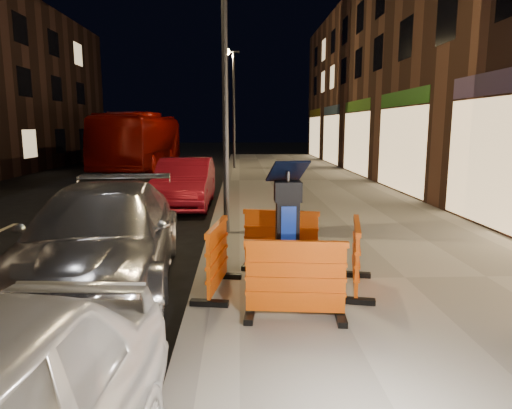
{
  "coord_description": "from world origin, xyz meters",
  "views": [
    {
      "loc": [
        0.53,
        -6.45,
        2.39
      ],
      "look_at": [
        0.8,
        1.0,
        1.1
      ],
      "focal_mm": 32.0,
      "sensor_mm": 36.0,
      "label": 1
    }
  ],
  "objects_px": {
    "parking_kiosk": "(287,230)",
    "car_red": "(186,206)",
    "barrier_front": "(295,280)",
    "barrier_kerbside": "(217,258)",
    "barrier_bldgside": "(356,256)",
    "barrier_back": "(281,240)",
    "car_silver": "(105,286)",
    "bus_doubledecker": "(143,168)"
  },
  "relations": [
    {
      "from": "parking_kiosk",
      "to": "barrier_front",
      "type": "height_order",
      "value": "parking_kiosk"
    },
    {
      "from": "barrier_kerbside",
      "to": "car_silver",
      "type": "xyz_separation_m",
      "value": [
        -1.75,
        0.68,
        -0.62
      ]
    },
    {
      "from": "barrier_front",
      "to": "bus_doubledecker",
      "type": "height_order",
      "value": "bus_doubledecker"
    },
    {
      "from": "barrier_back",
      "to": "barrier_bldgside",
      "type": "distance_m",
      "value": 1.34
    },
    {
      "from": "bus_doubledecker",
      "to": "barrier_bldgside",
      "type": "bearing_deg",
      "value": -69.12
    },
    {
      "from": "barrier_front",
      "to": "barrier_bldgside",
      "type": "distance_m",
      "value": 1.34
    },
    {
      "from": "barrier_bldgside",
      "to": "car_red",
      "type": "xyz_separation_m",
      "value": [
        -3.22,
        7.54,
        -0.62
      ]
    },
    {
      "from": "barrier_back",
      "to": "barrier_bldgside",
      "type": "height_order",
      "value": "same"
    },
    {
      "from": "barrier_kerbside",
      "to": "barrier_back",
      "type": "bearing_deg",
      "value": -36.15
    },
    {
      "from": "barrier_back",
      "to": "barrier_bldgside",
      "type": "xyz_separation_m",
      "value": [
        0.95,
        -0.95,
        0.0
      ]
    },
    {
      "from": "barrier_bldgside",
      "to": "bus_doubledecker",
      "type": "distance_m",
      "value": 21.26
    },
    {
      "from": "barrier_front",
      "to": "barrier_bldgside",
      "type": "xyz_separation_m",
      "value": [
        0.95,
        0.95,
        0.0
      ]
    },
    {
      "from": "barrier_back",
      "to": "car_red",
      "type": "height_order",
      "value": "barrier_back"
    },
    {
      "from": "car_silver",
      "to": "car_red",
      "type": "height_order",
      "value": "car_silver"
    },
    {
      "from": "barrier_back",
      "to": "barrier_kerbside",
      "type": "xyz_separation_m",
      "value": [
        -0.95,
        -0.95,
        0.0
      ]
    },
    {
      "from": "barrier_front",
      "to": "bus_doubledecker",
      "type": "relative_size",
      "value": 0.11
    },
    {
      "from": "parking_kiosk",
      "to": "car_red",
      "type": "distance_m",
      "value": 7.94
    },
    {
      "from": "parking_kiosk",
      "to": "car_red",
      "type": "height_order",
      "value": "parking_kiosk"
    },
    {
      "from": "parking_kiosk",
      "to": "bus_doubledecker",
      "type": "xyz_separation_m",
      "value": [
        -6.15,
        20.03,
        -0.99
      ]
    },
    {
      "from": "barrier_front",
      "to": "barrier_bldgside",
      "type": "height_order",
      "value": "same"
    },
    {
      "from": "car_red",
      "to": "bus_doubledecker",
      "type": "xyz_separation_m",
      "value": [
        -3.88,
        12.49,
        0.0
      ]
    },
    {
      "from": "car_red",
      "to": "bus_doubledecker",
      "type": "relative_size",
      "value": 0.39
    },
    {
      "from": "barrier_front",
      "to": "car_silver",
      "type": "bearing_deg",
      "value": 154.7
    },
    {
      "from": "car_silver",
      "to": "bus_doubledecker",
      "type": "relative_size",
      "value": 0.47
    },
    {
      "from": "barrier_back",
      "to": "car_red",
      "type": "bearing_deg",
      "value": 122.84
    },
    {
      "from": "car_silver",
      "to": "car_red",
      "type": "xyz_separation_m",
      "value": [
        0.43,
        6.86,
        0.0
      ]
    },
    {
      "from": "barrier_back",
      "to": "car_silver",
      "type": "distance_m",
      "value": 2.78
    },
    {
      "from": "parking_kiosk",
      "to": "barrier_back",
      "type": "height_order",
      "value": "parking_kiosk"
    },
    {
      "from": "car_silver",
      "to": "bus_doubledecker",
      "type": "distance_m",
      "value": 19.66
    },
    {
      "from": "barrier_back",
      "to": "barrier_kerbside",
      "type": "distance_m",
      "value": 1.34
    },
    {
      "from": "car_red",
      "to": "parking_kiosk",
      "type": "bearing_deg",
      "value": -72.84
    },
    {
      "from": "barrier_front",
      "to": "barrier_kerbside",
      "type": "relative_size",
      "value": 1.0
    },
    {
      "from": "parking_kiosk",
      "to": "car_red",
      "type": "bearing_deg",
      "value": 117.59
    },
    {
      "from": "car_silver",
      "to": "car_red",
      "type": "relative_size",
      "value": 1.19
    },
    {
      "from": "barrier_bldgside",
      "to": "car_silver",
      "type": "distance_m",
      "value": 3.76
    },
    {
      "from": "parking_kiosk",
      "to": "bus_doubledecker",
      "type": "height_order",
      "value": "parking_kiosk"
    },
    {
      "from": "parking_kiosk",
      "to": "barrier_kerbside",
      "type": "xyz_separation_m",
      "value": [
        -0.95,
        0.0,
        -0.37
      ]
    },
    {
      "from": "barrier_back",
      "to": "car_silver",
      "type": "xyz_separation_m",
      "value": [
        -2.7,
        -0.27,
        -0.62
      ]
    },
    {
      "from": "car_red",
      "to": "barrier_bldgside",
      "type": "bearing_deg",
      "value": -66.47
    },
    {
      "from": "parking_kiosk",
      "to": "car_silver",
      "type": "relative_size",
      "value": 0.33
    },
    {
      "from": "car_red",
      "to": "car_silver",
      "type": "bearing_deg",
      "value": -93.15
    },
    {
      "from": "car_silver",
      "to": "bus_doubledecker",
      "type": "bearing_deg",
      "value": 94.93
    }
  ]
}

